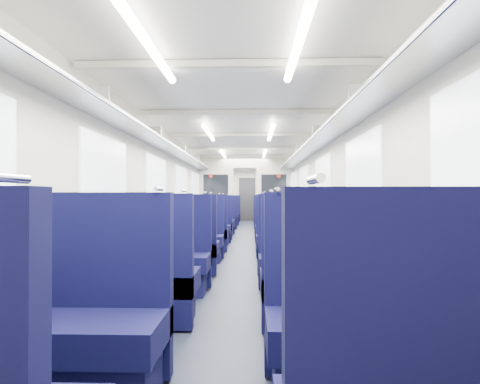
# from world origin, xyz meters

# --- Properties ---
(floor) EXTENTS (2.80, 18.00, 0.01)m
(floor) POSITION_xyz_m (0.00, 0.00, 0.00)
(floor) COLOR black
(floor) RESTS_ON ground
(ceiling) EXTENTS (2.80, 18.00, 0.01)m
(ceiling) POSITION_xyz_m (0.00, 0.00, 2.35)
(ceiling) COLOR silver
(ceiling) RESTS_ON wall_left
(wall_left) EXTENTS (0.02, 18.00, 2.35)m
(wall_left) POSITION_xyz_m (-1.40, 0.00, 1.18)
(wall_left) COLOR beige
(wall_left) RESTS_ON floor
(dado_left) EXTENTS (0.03, 17.90, 0.70)m
(dado_left) POSITION_xyz_m (-1.39, 0.00, 0.35)
(dado_left) COLOR black
(dado_left) RESTS_ON floor
(wall_right) EXTENTS (0.02, 18.00, 2.35)m
(wall_right) POSITION_xyz_m (1.40, 0.00, 1.18)
(wall_right) COLOR beige
(wall_right) RESTS_ON floor
(dado_right) EXTENTS (0.03, 17.90, 0.70)m
(dado_right) POSITION_xyz_m (1.39, 0.00, 0.35)
(dado_right) COLOR black
(dado_right) RESTS_ON floor
(wall_far) EXTENTS (2.80, 0.02, 2.35)m
(wall_far) POSITION_xyz_m (0.00, 9.00, 1.18)
(wall_far) COLOR beige
(wall_far) RESTS_ON floor
(luggage_rack_left) EXTENTS (0.36, 17.40, 0.18)m
(luggage_rack_left) POSITION_xyz_m (-1.21, 0.00, 1.97)
(luggage_rack_left) COLOR #B2B5BA
(luggage_rack_left) RESTS_ON wall_left
(luggage_rack_right) EXTENTS (0.36, 17.40, 0.18)m
(luggage_rack_right) POSITION_xyz_m (1.21, 0.00, 1.97)
(luggage_rack_right) COLOR #B2B5BA
(luggage_rack_right) RESTS_ON wall_right
(windows) EXTENTS (2.78, 15.60, 0.75)m
(windows) POSITION_xyz_m (0.00, -0.46, 1.42)
(windows) COLOR white
(windows) RESTS_ON wall_left
(ceiling_fittings) EXTENTS (2.70, 16.06, 0.11)m
(ceiling_fittings) POSITION_xyz_m (0.00, -0.26, 2.29)
(ceiling_fittings) COLOR beige
(ceiling_fittings) RESTS_ON ceiling
(end_door) EXTENTS (0.75, 0.06, 2.00)m
(end_door) POSITION_xyz_m (0.00, 8.94, 1.00)
(end_door) COLOR black
(end_door) RESTS_ON floor
(bulkhead) EXTENTS (2.80, 0.10, 2.35)m
(bulkhead) POSITION_xyz_m (-0.00, 2.46, 1.23)
(bulkhead) COLOR beige
(bulkhead) RESTS_ON floor
(seat_2) EXTENTS (1.08, 0.60, 1.21)m
(seat_2) POSITION_xyz_m (-0.83, -7.14, 0.37)
(seat_2) COLOR #0B0C35
(seat_2) RESTS_ON floor
(seat_3) EXTENTS (1.08, 0.60, 1.21)m
(seat_3) POSITION_xyz_m (0.83, -7.08, 0.37)
(seat_3) COLOR #0B0C35
(seat_3) RESTS_ON floor
(seat_4) EXTENTS (1.08, 0.60, 1.21)m
(seat_4) POSITION_xyz_m (-0.83, -5.95, 0.37)
(seat_4) COLOR #0B0C35
(seat_4) RESTS_ON floor
(seat_5) EXTENTS (1.08, 0.60, 1.21)m
(seat_5) POSITION_xyz_m (0.83, -6.02, 0.37)
(seat_5) COLOR #0B0C35
(seat_5) RESTS_ON floor
(seat_6) EXTENTS (1.08, 0.60, 1.21)m
(seat_6) POSITION_xyz_m (-0.83, -4.73, 0.37)
(seat_6) COLOR #0B0C35
(seat_6) RESTS_ON floor
(seat_7) EXTENTS (1.08, 0.60, 1.21)m
(seat_7) POSITION_xyz_m (0.83, -4.79, 0.37)
(seat_7) COLOR #0B0C35
(seat_7) RESTS_ON floor
(seat_8) EXTENTS (1.08, 0.60, 1.21)m
(seat_8) POSITION_xyz_m (-0.83, -3.70, 0.37)
(seat_8) COLOR #0B0C35
(seat_8) RESTS_ON floor
(seat_9) EXTENTS (1.08, 0.60, 1.21)m
(seat_9) POSITION_xyz_m (0.83, -3.65, 0.37)
(seat_9) COLOR #0B0C35
(seat_9) RESTS_ON floor
(seat_10) EXTENTS (1.08, 0.60, 1.21)m
(seat_10) POSITION_xyz_m (-0.83, -2.50, 0.37)
(seat_10) COLOR #0B0C35
(seat_10) RESTS_ON floor
(seat_11) EXTENTS (1.08, 0.60, 1.21)m
(seat_11) POSITION_xyz_m (0.83, -2.41, 0.37)
(seat_11) COLOR #0B0C35
(seat_11) RESTS_ON floor
(seat_12) EXTENTS (1.08, 0.60, 1.21)m
(seat_12) POSITION_xyz_m (-0.83, -1.30, 0.37)
(seat_12) COLOR #0B0C35
(seat_12) RESTS_ON floor
(seat_13) EXTENTS (1.08, 0.60, 1.21)m
(seat_13) POSITION_xyz_m (0.83, -1.45, 0.37)
(seat_13) COLOR #0B0C35
(seat_13) RESTS_ON floor
(seat_14) EXTENTS (1.08, 0.60, 1.21)m
(seat_14) POSITION_xyz_m (-0.83, -0.10, 0.37)
(seat_14) COLOR #0B0C35
(seat_14) RESTS_ON floor
(seat_15) EXTENTS (1.08, 0.60, 1.21)m
(seat_15) POSITION_xyz_m (0.83, -0.15, 0.37)
(seat_15) COLOR #0B0C35
(seat_15) RESTS_ON floor
(seat_16) EXTENTS (1.08, 0.60, 1.21)m
(seat_16) POSITION_xyz_m (-0.83, 0.81, 0.37)
(seat_16) COLOR #0B0C35
(seat_16) RESTS_ON floor
(seat_17) EXTENTS (1.08, 0.60, 1.21)m
(seat_17) POSITION_xyz_m (0.83, 0.95, 0.37)
(seat_17) COLOR #0B0C35
(seat_17) RESTS_ON floor
(seat_18) EXTENTS (1.08, 0.60, 1.21)m
(seat_18) POSITION_xyz_m (-0.83, 2.03, 0.37)
(seat_18) COLOR #0B0C35
(seat_18) RESTS_ON floor
(seat_19) EXTENTS (1.08, 0.60, 1.21)m
(seat_19) POSITION_xyz_m (0.83, 2.07, 0.37)
(seat_19) COLOR #0B0C35
(seat_19) RESTS_ON floor
(seat_20) EXTENTS (1.08, 0.60, 1.21)m
(seat_20) POSITION_xyz_m (-0.83, 4.06, 0.37)
(seat_20) COLOR #0B0C35
(seat_20) RESTS_ON floor
(seat_21) EXTENTS (1.08, 0.60, 1.21)m
(seat_21) POSITION_xyz_m (0.83, 4.19, 0.37)
(seat_21) COLOR #0B0C35
(seat_21) RESTS_ON floor
(seat_22) EXTENTS (1.08, 0.60, 1.21)m
(seat_22) POSITION_xyz_m (-0.83, 5.38, 0.37)
(seat_22) COLOR #0B0C35
(seat_22) RESTS_ON floor
(seat_23) EXTENTS (1.08, 0.60, 1.21)m
(seat_23) POSITION_xyz_m (0.83, 5.32, 0.37)
(seat_23) COLOR #0B0C35
(seat_23) RESTS_ON floor
(seat_24) EXTENTS (1.08, 0.60, 1.21)m
(seat_24) POSITION_xyz_m (-0.83, 6.31, 0.37)
(seat_24) COLOR #0B0C35
(seat_24) RESTS_ON floor
(seat_25) EXTENTS (1.08, 0.60, 1.21)m
(seat_25) POSITION_xyz_m (0.83, 6.31, 0.37)
(seat_25) COLOR #0B0C35
(seat_25) RESTS_ON floor
(seat_26) EXTENTS (1.08, 0.60, 1.21)m
(seat_26) POSITION_xyz_m (-0.83, 7.50, 0.37)
(seat_26) COLOR #0B0C35
(seat_26) RESTS_ON floor
(seat_27) EXTENTS (1.08, 0.60, 1.21)m
(seat_27) POSITION_xyz_m (0.83, 7.60, 0.37)
(seat_27) COLOR #0B0C35
(seat_27) RESTS_ON floor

